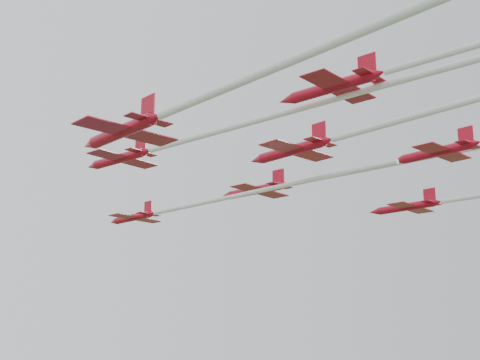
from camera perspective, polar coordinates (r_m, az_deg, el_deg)
name	(u,v)px	position (r m, az deg, el deg)	size (l,w,h in m)	color
jet_lead	(186,206)	(90.14, -4.64, -2.26)	(21.80, 45.49, 2.45)	red
jet_row2_left	(205,135)	(70.27, -3.00, 3.86)	(27.38, 51.43, 2.66)	red
jet_row2_right	(309,180)	(90.16, 5.93, 0.01)	(23.09, 43.17, 2.96)	red
jet_row3_left	(185,105)	(53.79, -4.75, 6.37)	(18.54, 43.56, 2.85)	red
jet_row3_mid	(405,119)	(66.59, 13.93, 5.10)	(24.39, 57.20, 2.87)	red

